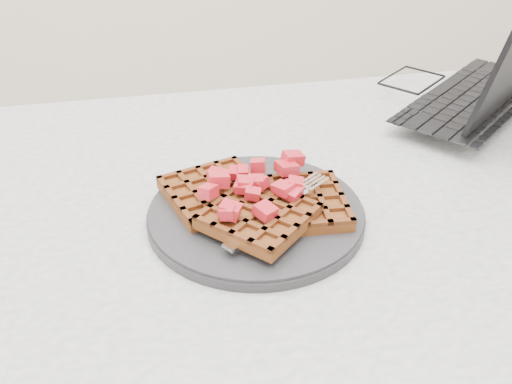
% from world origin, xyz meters
% --- Properties ---
extents(table, '(1.20, 0.80, 0.75)m').
position_xyz_m(table, '(0.00, 0.00, 0.64)').
color(table, silver).
rests_on(table, ground).
extents(plate, '(0.27, 0.27, 0.02)m').
position_xyz_m(plate, '(-0.05, -0.02, 0.76)').
color(plate, '#252527').
rests_on(plate, table).
extents(waffles, '(0.23, 0.22, 0.03)m').
position_xyz_m(waffles, '(-0.05, -0.02, 0.78)').
color(waffles, brown).
rests_on(waffles, plate).
extents(strawberry_pile, '(0.15, 0.15, 0.02)m').
position_xyz_m(strawberry_pile, '(-0.05, -0.02, 0.80)').
color(strawberry_pile, '#A50211').
rests_on(strawberry_pile, waffles).
extents(fork, '(0.16, 0.13, 0.02)m').
position_xyz_m(fork, '(-0.02, -0.05, 0.77)').
color(fork, silver).
rests_on(fork, plate).
extents(laptop, '(0.44, 0.42, 0.25)m').
position_xyz_m(laptop, '(0.36, 0.24, 0.79)').
color(laptop, black).
rests_on(laptop, table).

